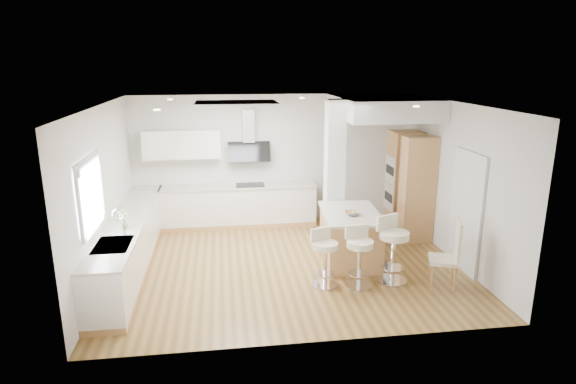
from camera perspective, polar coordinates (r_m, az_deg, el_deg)
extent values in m
plane|color=olive|center=(8.64, -0.12, -8.48)|extent=(6.00, 6.00, 0.00)
cube|color=silver|center=(8.64, -0.12, -8.48)|extent=(6.00, 5.00, 0.02)
cube|color=silver|center=(10.60, -1.96, 3.94)|extent=(6.00, 0.04, 2.80)
cube|color=silver|center=(8.34, -21.02, -0.22)|extent=(0.04, 5.00, 2.80)
cube|color=silver|center=(9.07, 19.00, 1.17)|extent=(0.04, 5.00, 2.80)
cube|color=silver|center=(8.47, -6.15, 10.41)|extent=(1.40, 0.95, 0.05)
cube|color=white|center=(8.47, -6.15, 10.31)|extent=(1.25, 0.80, 0.03)
cylinder|color=beige|center=(9.41, -13.79, 10.60)|extent=(0.10, 0.10, 0.02)
cylinder|color=beige|center=(7.43, -15.27, 9.37)|extent=(0.10, 0.10, 0.02)
cylinder|color=beige|center=(9.50, 1.66, 11.06)|extent=(0.10, 0.10, 0.02)
cylinder|color=beige|center=(9.38, 11.42, 10.72)|extent=(0.10, 0.10, 0.02)
cylinder|color=beige|center=(7.99, 14.96, 9.77)|extent=(0.10, 0.10, 0.02)
cube|color=silver|center=(7.42, -22.39, -0.18)|extent=(0.03, 1.15, 0.95)
cube|color=silver|center=(7.31, -22.71, 3.64)|extent=(0.04, 1.28, 0.06)
cube|color=silver|center=(7.56, -21.93, -3.87)|extent=(0.04, 1.28, 0.06)
cube|color=silver|center=(6.85, -23.52, -1.53)|extent=(0.04, 0.06, 0.95)
cube|color=silver|center=(7.99, -21.28, 0.97)|extent=(0.04, 0.06, 0.95)
cube|color=#A7A9AF|center=(7.32, -22.54, 3.07)|extent=(0.03, 1.18, 0.14)
cube|color=#484139|center=(8.66, 20.43, -2.37)|extent=(0.02, 0.90, 2.00)
cube|color=silver|center=(8.65, 20.35, -2.37)|extent=(0.05, 1.00, 2.10)
cube|color=tan|center=(8.94, -17.95, -8.10)|extent=(0.60, 4.50, 0.10)
cube|color=white|center=(8.78, -18.18, -5.51)|extent=(0.60, 4.50, 0.76)
cube|color=beige|center=(8.65, -18.40, -3.03)|extent=(0.63, 4.50, 0.04)
cube|color=silver|center=(7.49, -20.05, -5.93)|extent=(0.50, 0.75, 0.02)
cube|color=silver|center=(7.35, -20.30, -6.79)|extent=(0.40, 0.34, 0.10)
cube|color=silver|center=(7.67, -19.75, -5.80)|extent=(0.40, 0.34, 0.10)
cylinder|color=silver|center=(7.68, -18.86, -3.79)|extent=(0.02, 0.02, 0.36)
torus|color=silver|center=(7.64, -19.49, -2.53)|extent=(0.18, 0.02, 0.18)
imported|color=#508745|center=(8.03, -18.89, -3.10)|extent=(0.17, 0.12, 0.33)
cube|color=tan|center=(10.61, -5.76, -3.67)|extent=(3.30, 0.60, 0.10)
cube|color=white|center=(10.48, -5.83, -1.45)|extent=(3.30, 0.60, 0.76)
cube|color=beige|center=(10.37, -5.89, 0.67)|extent=(3.33, 0.63, 0.04)
cube|color=black|center=(10.38, -4.51, 0.85)|extent=(0.60, 0.40, 0.01)
cube|color=white|center=(10.34, -12.46, 5.55)|extent=(1.60, 0.34, 0.60)
cube|color=silver|center=(10.34, -4.72, 7.82)|extent=(0.25, 0.18, 0.70)
cube|color=black|center=(10.35, -4.63, 4.75)|extent=(0.90, 0.26, 0.44)
cube|color=silver|center=(9.28, 5.52, 2.24)|extent=(0.35, 0.35, 2.80)
cube|color=silver|center=(9.81, 11.15, 9.83)|extent=(1.78, 2.20, 0.40)
cube|color=tan|center=(10.35, 13.58, 1.26)|extent=(0.62, 0.62, 2.10)
cube|color=tan|center=(9.73, 15.05, 0.26)|extent=(0.62, 0.40, 2.10)
cube|color=silver|center=(10.19, 12.04, 2.57)|extent=(0.02, 0.55, 0.55)
cube|color=silver|center=(10.33, 11.86, -0.57)|extent=(0.02, 0.55, 0.55)
cube|color=black|center=(10.18, 11.99, 2.57)|extent=(0.01, 0.45, 0.18)
cube|color=black|center=(10.32, 11.81, -0.57)|extent=(0.01, 0.45, 0.18)
cube|color=tan|center=(8.70, 7.34, -5.38)|extent=(1.02, 1.48, 0.87)
cube|color=beige|center=(8.55, 7.45, -2.53)|extent=(1.11, 1.57, 0.04)
imported|color=gray|center=(8.39, 7.64, -2.50)|extent=(0.28, 0.28, 0.06)
sphere|color=orange|center=(8.40, 7.91, -2.48)|extent=(0.08, 0.08, 0.07)
sphere|color=orange|center=(8.40, 7.35, -2.45)|extent=(0.08, 0.08, 0.07)
sphere|color=olive|center=(8.35, 7.69, -2.57)|extent=(0.08, 0.08, 0.07)
cylinder|color=silver|center=(7.88, 4.36, -10.88)|extent=(0.54, 0.54, 0.03)
cylinder|color=silver|center=(7.74, 4.41, -8.76)|extent=(0.09, 0.09, 0.62)
cylinder|color=silver|center=(7.79, 4.39, -9.59)|extent=(0.41, 0.41, 0.01)
cylinder|color=beige|center=(7.61, 4.46, -6.34)|extent=(0.51, 0.51, 0.10)
cube|color=beige|center=(7.68, 3.88, -4.99)|extent=(0.36, 0.17, 0.21)
cylinder|color=silver|center=(7.91, 8.33, -10.87)|extent=(0.48, 0.48, 0.03)
cylinder|color=silver|center=(7.77, 8.43, -8.65)|extent=(0.08, 0.08, 0.65)
cylinder|color=silver|center=(7.83, 8.39, -9.52)|extent=(0.37, 0.37, 0.02)
cylinder|color=beige|center=(7.63, 8.54, -6.11)|extent=(0.46, 0.46, 0.10)
cube|color=beige|center=(7.72, 8.14, -4.66)|extent=(0.38, 0.09, 0.22)
cylinder|color=silver|center=(8.16, 12.17, -10.21)|extent=(0.64, 0.64, 0.03)
cylinder|color=silver|center=(8.01, 12.32, -7.79)|extent=(0.10, 0.10, 0.72)
cylinder|color=silver|center=(8.07, 12.26, -8.74)|extent=(0.50, 0.50, 0.02)
cylinder|color=beige|center=(7.86, 12.49, -5.02)|extent=(0.61, 0.61, 0.11)
cube|color=beige|center=(7.93, 11.68, -3.52)|extent=(0.41, 0.22, 0.25)
cube|color=beige|center=(8.02, 17.93, -7.67)|extent=(0.56, 0.56, 0.06)
cube|color=beige|center=(7.93, 19.52, -5.58)|extent=(0.18, 0.40, 0.70)
cylinder|color=tan|center=(7.94, 16.64, -9.72)|extent=(0.04, 0.04, 0.43)
cylinder|color=tan|center=(8.25, 16.46, -8.71)|extent=(0.04, 0.04, 0.43)
cylinder|color=tan|center=(7.98, 19.17, -9.81)|extent=(0.04, 0.04, 0.43)
cylinder|color=tan|center=(8.29, 18.89, -8.80)|extent=(0.04, 0.04, 0.43)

